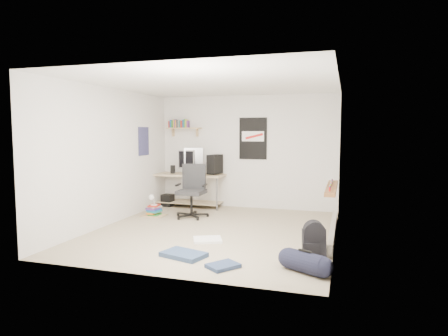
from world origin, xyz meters
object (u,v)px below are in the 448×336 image
(office_chair, at_px, (191,193))
(backpack, at_px, (314,244))
(desk, at_px, (189,190))
(duffel_bag, at_px, (305,261))
(book_stack, at_px, (153,208))

(office_chair, distance_m, backpack, 3.19)
(desk, relative_size, duffel_bag, 3.34)
(office_chair, relative_size, backpack, 2.65)
(desk, relative_size, backpack, 4.20)
(desk, height_order, book_stack, desk)
(desk, distance_m, duffel_bag, 4.69)
(desk, bearing_deg, book_stack, -88.67)
(duffel_bag, relative_size, book_stack, 1.09)
(backpack, bearing_deg, office_chair, 129.70)
(desk, distance_m, backpack, 4.28)
(book_stack, bearing_deg, office_chair, 6.91)
(duffel_bag, height_order, book_stack, duffel_bag)
(backpack, xyz_separation_m, book_stack, (-3.33, 1.81, -0.05))
(backpack, relative_size, book_stack, 0.87)
(duffel_bag, bearing_deg, desk, 158.05)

